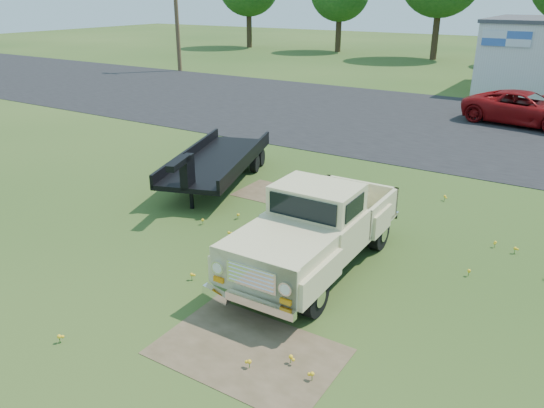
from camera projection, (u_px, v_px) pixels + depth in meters
The scene contains 8 objects.
ground at pixel (269, 258), 11.82m from camera, with size 140.00×140.00×0.00m, color #254416.
asphalt_lot at pixel (450, 125), 23.61m from camera, with size 90.00×14.00×0.02m, color black.
dirt_patch_a at pixel (248, 352), 8.72m from camera, with size 3.00×2.00×0.01m, color brown.
dirt_patch_b at pixel (276, 194), 15.56m from camera, with size 2.20×1.60×0.01m, color brown.
utility_pole_west at pixel (176, 6), 38.28m from camera, with size 1.60×0.30×9.00m.
vintage_pickup_truck at pixel (316, 228), 11.03m from camera, with size 2.03×5.22×1.90m, color beige, non-canonical shape.
flatbed_trailer at pixel (217, 157), 16.24m from camera, with size 1.95×5.86×1.60m, color black, non-canonical shape.
red_pickup at pixel (525, 109), 23.42m from camera, with size 2.39×5.18×1.44m, color maroon.
Camera 1 is at (5.67, -8.88, 5.50)m, focal length 35.00 mm.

